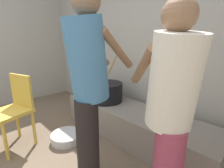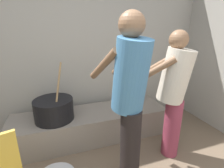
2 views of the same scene
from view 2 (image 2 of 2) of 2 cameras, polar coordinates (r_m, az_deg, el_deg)
name	(u,v)px [view 2 (image 2 of 2)]	position (r m, az deg, el deg)	size (l,w,h in m)	color
block_enclosure_rear	(61,50)	(2.65, -16.85, 10.99)	(4.86, 0.20, 2.44)	#9E998E
hearth_ledge	(92,124)	(2.52, -6.93, -13.48)	(2.17, 0.60, 0.39)	slate
cooking_pot_main	(54,109)	(2.30, -19.16, -8.14)	(0.49, 0.49, 0.73)	black
cook_in_blue_shirt	(130,94)	(1.52, 6.07, -3.43)	(0.47, 0.74, 1.66)	black
cook_in_cream_shirt	(173,90)	(2.03, 20.20, -1.81)	(0.70, 0.64, 1.51)	#8C3347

